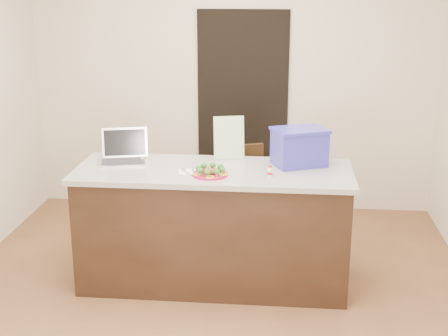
# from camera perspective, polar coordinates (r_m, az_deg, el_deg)

# --- Properties ---
(ground) EXTENTS (4.00, 4.00, 0.00)m
(ground) POSITION_cam_1_polar(r_m,az_deg,el_deg) (4.75, -1.28, -11.67)
(ground) COLOR brown
(ground) RESTS_ON ground
(room_shell) EXTENTS (4.00, 4.00, 4.00)m
(room_shell) POSITION_cam_1_polar(r_m,az_deg,el_deg) (4.23, -1.42, 8.01)
(room_shell) COLOR white
(room_shell) RESTS_ON ground
(doorway) EXTENTS (0.90, 0.02, 2.00)m
(doorway) POSITION_cam_1_polar(r_m,az_deg,el_deg) (6.27, 1.71, 5.16)
(doorway) COLOR black
(doorway) RESTS_ON ground
(island) EXTENTS (2.06, 0.76, 0.92)m
(island) POSITION_cam_1_polar(r_m,az_deg,el_deg) (4.78, -0.96, -5.37)
(island) COLOR black
(island) RESTS_ON ground
(plate) EXTENTS (0.26, 0.26, 0.02)m
(plate) POSITION_cam_1_polar(r_m,az_deg,el_deg) (4.48, -1.26, -0.55)
(plate) COLOR maroon
(plate) RESTS_ON island
(meatballs) EXTENTS (0.10, 0.10, 0.04)m
(meatballs) POSITION_cam_1_polar(r_m,az_deg,el_deg) (4.47, -1.28, -0.27)
(meatballs) COLOR brown
(meatballs) RESTS_ON plate
(broccoli) EXTENTS (0.22, 0.22, 0.04)m
(broccoli) POSITION_cam_1_polar(r_m,az_deg,el_deg) (4.47, -1.27, -0.06)
(broccoli) COLOR #184F15
(broccoli) RESTS_ON plate
(pepper_rings) EXTENTS (0.25, 0.25, 0.01)m
(pepper_rings) POSITION_cam_1_polar(r_m,az_deg,el_deg) (4.47, -1.26, -0.44)
(pepper_rings) COLOR yellow
(pepper_rings) RESTS_ON plate
(napkin) EXTENTS (0.16, 0.16, 0.01)m
(napkin) POSITION_cam_1_polar(r_m,az_deg,el_deg) (4.56, -3.33, -0.34)
(napkin) COLOR white
(napkin) RESTS_ON island
(fork) EXTENTS (0.08, 0.14, 0.00)m
(fork) POSITION_cam_1_polar(r_m,az_deg,el_deg) (4.57, -3.56, -0.23)
(fork) COLOR silver
(fork) RESTS_ON napkin
(knife) EXTENTS (0.04, 0.18, 0.01)m
(knife) POSITION_cam_1_polar(r_m,az_deg,el_deg) (4.54, -2.98, -0.33)
(knife) COLOR white
(knife) RESTS_ON napkin
(yogurt_bottle) EXTENTS (0.04, 0.04, 0.08)m
(yogurt_bottle) POSITION_cam_1_polar(r_m,az_deg,el_deg) (4.46, 4.23, -0.38)
(yogurt_bottle) COLOR beige
(yogurt_bottle) RESTS_ON island
(laptop) EXTENTS (0.40, 0.35, 0.25)m
(laptop) POSITION_cam_1_polar(r_m,az_deg,el_deg) (4.88, -9.20, 1.39)
(laptop) COLOR silver
(laptop) RESTS_ON island
(leaflet) EXTENTS (0.24, 0.10, 0.34)m
(leaflet) POSITION_cam_1_polar(r_m,az_deg,el_deg) (4.85, 0.46, 2.77)
(leaflet) COLOR white
(leaflet) RESTS_ON island
(blue_box) EXTENTS (0.47, 0.41, 0.28)m
(blue_box) POSITION_cam_1_polar(r_m,az_deg,el_deg) (4.72, 6.91, 1.94)
(blue_box) COLOR #2D2B9C
(blue_box) RESTS_ON island
(chair) EXTENTS (0.53, 0.54, 0.91)m
(chair) POSITION_cam_1_polar(r_m,az_deg,el_deg) (5.36, 1.45, -2.22)
(chair) COLOR #362210
(chair) RESTS_ON ground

